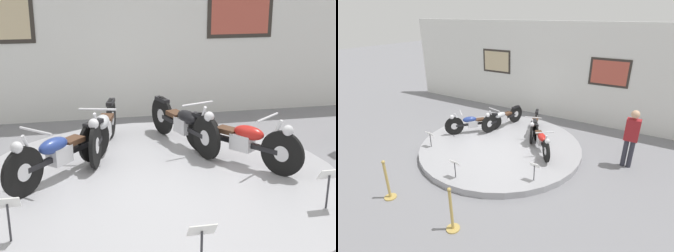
{
  "view_description": "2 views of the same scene",
  "coord_description": "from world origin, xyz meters",
  "views": [
    {
      "loc": [
        -1.05,
        -5.76,
        2.78
      ],
      "look_at": [
        0.2,
        0.27,
        0.82
      ],
      "focal_mm": 50.0,
      "sensor_mm": 36.0,
      "label": 1
    },
    {
      "loc": [
        3.98,
        -6.39,
        4.06
      ],
      "look_at": [
        0.17,
        0.04,
        0.83
      ],
      "focal_mm": 28.0,
      "sensor_mm": 36.0,
      "label": 2
    }
  ],
  "objects": [
    {
      "name": "visitor_standing",
      "position": [
        3.64,
        0.94,
        0.97
      ],
      "size": [
        0.36,
        0.22,
        1.7
      ],
      "color": "#2D2D38",
      "rests_on": "ground_plane"
    },
    {
      "name": "info_placard_front_right",
      "position": [
        1.78,
        -1.29,
        0.56
      ],
      "size": [
        0.26,
        0.11,
        0.51
      ],
      "color": "#333338",
      "rests_on": "display_platform"
    },
    {
      "name": "ground_plane",
      "position": [
        0.0,
        0.0,
        0.0
      ],
      "size": [
        60.0,
        60.0,
        0.0
      ],
      "primitive_type": "plane",
      "color": "slate"
    },
    {
      "name": "back_wall",
      "position": [
        0.0,
        3.67,
        1.9
      ],
      "size": [
        14.0,
        0.22,
        3.8
      ],
      "color": "silver",
      "rests_on": "ground_plane"
    },
    {
      "name": "motorcycle_red",
      "position": [
        1.29,
        0.23,
        0.57
      ],
      "size": [
        1.25,
        1.61,
        0.79
      ],
      "color": "black",
      "rests_on": "display_platform"
    },
    {
      "name": "info_placard_front_centre",
      "position": [
        0.0,
        -2.2,
        0.56
      ],
      "size": [
        0.26,
        0.11,
        0.51
      ],
      "color": "#333338",
      "rests_on": "display_platform"
    },
    {
      "name": "motorcycle_silver",
      "position": [
        -0.64,
        1.14,
        0.58
      ],
      "size": [
        0.65,
        1.96,
        0.8
      ],
      "color": "black",
      "rests_on": "display_platform"
    },
    {
      "name": "display_platform",
      "position": [
        0.0,
        0.0,
        0.09
      ],
      "size": [
        5.09,
        5.09,
        0.19
      ],
      "primitive_type": "cylinder",
      "color": "#99999E",
      "rests_on": "ground_plane"
    },
    {
      "name": "stanchion_post_right_of_entry",
      "position": [
        0.98,
        -3.44,
        0.34
      ],
      "size": [
        0.28,
        0.28,
        1.02
      ],
      "color": "tan",
      "rests_on": "ground_plane"
    },
    {
      "name": "motorcycle_blue",
      "position": [
        -1.29,
        0.23,
        0.57
      ],
      "size": [
        1.39,
        1.5,
        0.8
      ],
      "color": "black",
      "rests_on": "display_platform"
    },
    {
      "name": "motorcycle_black",
      "position": [
        0.64,
        1.15,
        0.58
      ],
      "size": [
        0.73,
        1.93,
        0.81
      ],
      "color": "black",
      "rests_on": "display_platform"
    },
    {
      "name": "info_placard_front_left",
      "position": [
        -1.78,
        -1.29,
        0.56
      ],
      "size": [
        0.26,
        0.11,
        0.51
      ],
      "color": "#333338",
      "rests_on": "display_platform"
    },
    {
      "name": "stanchion_post_left_of_entry",
      "position": [
        -0.98,
        -3.44,
        0.34
      ],
      "size": [
        0.28,
        0.28,
        1.02
      ],
      "color": "tan",
      "rests_on": "ground_plane"
    }
  ]
}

